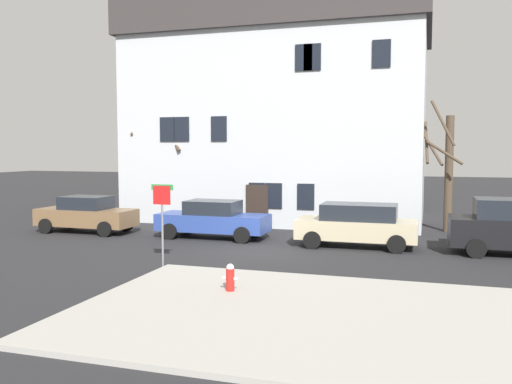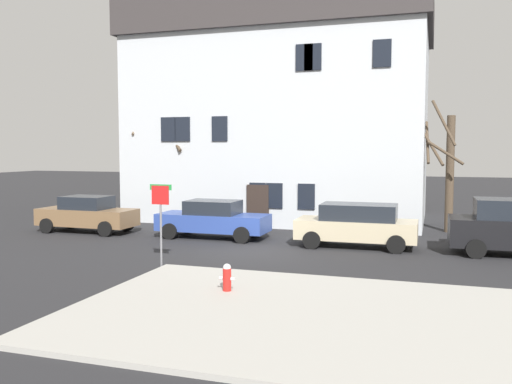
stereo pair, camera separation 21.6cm
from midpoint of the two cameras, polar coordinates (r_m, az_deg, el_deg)
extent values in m
plane|color=#262628|center=(20.74, -0.71, -6.09)|extent=(120.00, 120.00, 0.00)
cube|color=#A8A59E|center=(12.72, 5.22, -12.70)|extent=(10.91, 7.51, 0.12)
cube|color=silver|center=(30.46, 2.43, 6.36)|extent=(15.17, 8.84, 9.60)
cube|color=#383333|center=(31.17, 2.46, 16.98)|extent=(15.67, 9.34, 1.90)
cube|color=#2D231E|center=(26.29, -0.11, -1.53)|extent=(1.10, 0.12, 2.10)
cube|color=black|center=(26.25, -0.14, -0.33)|extent=(0.80, 0.08, 1.20)
cube|color=black|center=(26.01, 1.63, -0.38)|extent=(0.80, 0.08, 1.20)
cube|color=black|center=(25.63, 4.97, -0.47)|extent=(0.80, 0.08, 1.20)
cube|color=black|center=(27.97, -9.43, 6.47)|extent=(0.80, 0.08, 1.20)
cube|color=black|center=(27.62, -7.98, 6.51)|extent=(0.80, 0.08, 1.20)
cube|color=black|center=(26.83, -4.12, 6.60)|extent=(0.80, 0.08, 1.20)
cube|color=black|center=(25.91, 4.76, 13.79)|extent=(0.80, 0.08, 1.20)
cube|color=black|center=(25.82, 5.63, 13.81)|extent=(0.80, 0.08, 1.20)
cube|color=black|center=(25.37, 12.69, 13.89)|extent=(0.80, 0.08, 1.20)
cylinder|color=brown|center=(29.61, -10.61, 3.66)|extent=(0.35, 0.35, 6.84)
cylinder|color=brown|center=(29.16, -9.21, 7.87)|extent=(0.32, 1.87, 1.51)
cylinder|color=brown|center=(30.46, -10.48, 9.07)|extent=(1.55, 0.66, 1.21)
cylinder|color=brown|center=(29.87, -12.58, 7.11)|extent=(0.69, 2.05, 1.44)
cylinder|color=brown|center=(29.63, -12.20, 5.95)|extent=(0.88, 1.52, 1.03)
cylinder|color=brown|center=(29.54, -11.88, 10.34)|extent=(1.12, 1.00, 2.21)
cylinder|color=#4C3D2D|center=(28.91, -7.16, 2.51)|extent=(0.49, 0.49, 5.65)
cylinder|color=#4C3D2D|center=(29.11, -5.87, 7.62)|extent=(1.09, 1.29, 1.55)
cylinder|color=#4C3D2D|center=(28.48, -9.08, 5.65)|extent=(1.75, 1.53, 1.51)
cylinder|color=#4C3D2D|center=(29.85, -5.44, 6.84)|extent=(2.58, 1.08, 1.61)
cylinder|color=#4C3D2D|center=(28.19, -6.45, 5.31)|extent=(1.19, 1.45, 1.86)
cylinder|color=#4C3D2D|center=(28.06, -7.21, 7.77)|extent=(1.76, 0.93, 1.66)
cylinder|color=#4C3D2D|center=(26.55, 19.21, 1.78)|extent=(0.37, 0.37, 5.33)
cylinder|color=#4C3D2D|center=(26.45, 17.10, 5.00)|extent=(0.28, 2.12, 1.99)
cylinder|color=#4C3D2D|center=(25.77, 18.81, 3.90)|extent=(1.61, 0.60, 1.10)
cylinder|color=#4C3D2D|center=(26.01, 17.47, 4.64)|extent=(1.18, 1.81, 1.82)
cylinder|color=#4C3D2D|center=(26.05, 18.65, 6.84)|extent=(1.15, 0.83, 2.09)
cube|color=brown|center=(26.24, -17.48, -2.52)|extent=(4.56, 1.76, 0.76)
cube|color=#1E232B|center=(26.17, -17.51, -1.06)|extent=(2.11, 1.53, 0.58)
cylinder|color=black|center=(26.55, -21.24, -3.32)|extent=(0.68, 0.23, 0.68)
cylinder|color=black|center=(27.88, -19.02, -2.90)|extent=(0.68, 0.23, 0.68)
cylinder|color=black|center=(24.72, -15.70, -3.74)|extent=(0.68, 0.23, 0.68)
cylinder|color=black|center=(26.14, -13.61, -3.26)|extent=(0.68, 0.23, 0.68)
cube|color=#2D4799|center=(23.53, -4.76, -3.16)|extent=(4.78, 1.76, 0.72)
cube|color=#1E232B|center=(23.45, -4.77, -1.59)|extent=(2.20, 1.54, 0.58)
cylinder|color=black|center=(23.48, -9.24, -4.06)|extent=(0.68, 0.22, 0.68)
cylinder|color=black|center=(25.01, -7.43, -3.52)|extent=(0.68, 0.22, 0.68)
cylinder|color=black|center=(22.20, -1.74, -4.50)|extent=(0.68, 0.22, 0.68)
cylinder|color=black|center=(23.82, -0.34, -3.88)|extent=(0.68, 0.22, 0.68)
cube|color=#C6B793|center=(21.69, 10.14, -3.83)|extent=(4.62, 1.87, 0.75)
cube|color=#1E232B|center=(21.59, 10.40, -2.04)|extent=(2.87, 1.64, 0.62)
cylinder|color=black|center=(21.10, 5.58, -5.00)|extent=(0.68, 0.23, 0.68)
cylinder|color=black|center=(22.87, 6.50, -4.26)|extent=(0.68, 0.23, 0.68)
cylinder|color=black|center=(20.72, 14.13, -5.29)|extent=(0.68, 0.23, 0.68)
cylinder|color=black|center=(22.52, 14.37, -4.51)|extent=(0.68, 0.23, 0.68)
cube|color=#1E232B|center=(21.57, 23.87, -1.57)|extent=(1.79, 1.77, 0.70)
cylinder|color=black|center=(20.68, 21.68, -5.49)|extent=(0.68, 0.23, 0.68)
cylinder|color=black|center=(22.62, 21.23, -4.64)|extent=(0.68, 0.23, 0.68)
cylinder|color=red|center=(14.47, -3.13, -9.10)|extent=(0.22, 0.22, 0.59)
sphere|color=silver|center=(14.39, -3.14, -7.88)|extent=(0.21, 0.21, 0.21)
cylinder|color=silver|center=(14.51, -3.73, -8.93)|extent=(0.10, 0.09, 0.09)
cylinder|color=silver|center=(14.40, -2.53, -9.03)|extent=(0.10, 0.09, 0.09)
cylinder|color=slate|center=(17.85, -10.06, -3.60)|extent=(0.07, 0.07, 2.64)
cube|color=red|center=(17.72, -10.14, -0.33)|extent=(0.60, 0.03, 0.60)
cube|color=#1E8C38|center=(17.73, -10.09, 0.49)|extent=(0.76, 0.02, 0.18)
torus|color=black|center=(27.80, -4.97, -2.66)|extent=(0.70, 0.23, 0.71)
torus|color=black|center=(27.96, -7.08, -2.63)|extent=(0.70, 0.23, 0.71)
cylinder|color=#1E4C8C|center=(27.85, -6.03, -2.20)|extent=(0.97, 0.30, 0.19)
cylinder|color=#1E4C8C|center=(27.85, -6.44, -1.72)|extent=(0.10, 0.06, 0.45)
camera|label=1|loc=(0.11, -90.27, -0.02)|focal=38.42mm
camera|label=2|loc=(0.11, 89.73, 0.02)|focal=38.42mm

